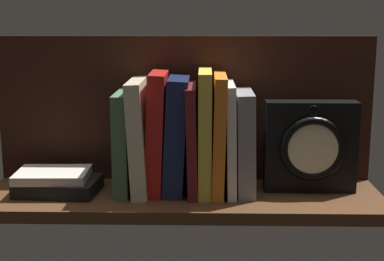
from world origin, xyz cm
name	(u,v)px	position (x,y,z in cm)	size (l,w,h in cm)	color
ground_plane	(183,199)	(0.00, 0.00, -1.25)	(83.45, 23.60, 2.50)	#4C2D19
back_panel	(184,109)	(0.00, 11.20, 16.17)	(83.45, 1.20, 32.34)	black
book_green_romantic	(124,142)	(-12.48, 2.22, 10.55)	(3.01, 14.52, 21.10)	#476B44
book_cream_twain	(140,136)	(-9.08, 2.22, 11.81)	(3.18, 16.72, 23.62)	beige
book_red_requiem	(157,133)	(-5.49, 2.22, 12.61)	(3.39, 13.34, 25.22)	red
book_navy_bierce	(176,135)	(-1.41, 2.22, 12.07)	(4.19, 13.85, 24.14)	#192147
book_maroon_dawkins	(192,139)	(2.00, 2.22, 11.32)	(2.01, 16.43, 22.64)	maroon
book_yellow_seinlanguage	(205,132)	(4.64, 2.22, 12.81)	(2.68, 15.72, 25.62)	gold
book_orange_pandolfini	(219,134)	(7.51, 2.22, 12.38)	(2.45, 16.76, 24.77)	orange
book_white_catcher	(230,138)	(9.96, 2.22, 11.52)	(1.84, 15.57, 23.05)	silver
book_gray_chess	(245,142)	(12.97, 2.22, 10.67)	(3.60, 14.47, 21.34)	gray
framed_clock	(310,147)	(26.88, 2.69, 9.65)	(19.21, 6.28, 19.21)	black
book_stack_side	(56,182)	(-26.59, 0.00, 2.31)	(17.58, 12.83, 4.77)	black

